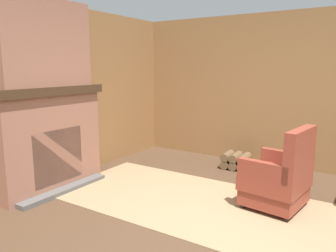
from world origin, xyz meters
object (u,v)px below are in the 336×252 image
armchair (279,179)px  oil_lamp_vase (12,81)px  firewood_stack (236,161)px  storage_case (79,80)px

armchair → oil_lamp_vase: (-2.82, -1.44, 1.12)m
armchair → firewood_stack: (-0.98, 1.18, -0.23)m
firewood_stack → oil_lamp_vase: oil_lamp_vase is taller
armchair → oil_lamp_vase: 3.35m
armchair → firewood_stack: 1.55m
armchair → storage_case: bearing=15.9°
oil_lamp_vase → storage_case: oil_lamp_vase is taller
oil_lamp_vase → storage_case: bearing=90.0°
armchair → firewood_stack: size_ratio=2.21×
storage_case → armchair: bearing=8.2°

